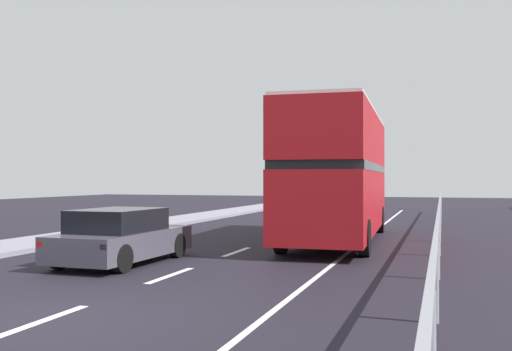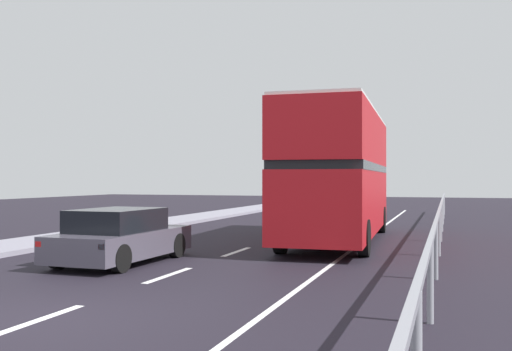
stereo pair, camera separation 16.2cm
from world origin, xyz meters
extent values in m
cube|color=black|center=(0.00, 0.00, -0.05)|extent=(73.92, 120.00, 0.10)
cube|color=silver|center=(0.00, -0.29, 0.00)|extent=(0.16, 2.12, 0.01)
cube|color=silver|center=(0.00, 3.92, 0.00)|extent=(0.16, 2.12, 0.01)
cube|color=silver|center=(0.00, 8.14, 0.00)|extent=(0.16, 2.12, 0.01)
cube|color=silver|center=(0.00, 12.36, 0.00)|extent=(0.16, 2.12, 0.01)
cube|color=silver|center=(0.00, 16.57, 0.00)|extent=(0.16, 2.12, 0.01)
cube|color=silver|center=(0.00, 20.79, 0.00)|extent=(0.16, 2.12, 0.01)
cube|color=silver|center=(0.00, 25.00, 0.00)|extent=(0.16, 2.12, 0.01)
cube|color=silver|center=(0.00, 29.22, 0.00)|extent=(0.16, 2.12, 0.01)
cube|color=silver|center=(3.04, 9.00, 0.00)|extent=(0.12, 46.00, 0.01)
cube|color=gray|center=(5.48, 9.00, 1.17)|extent=(0.08, 42.00, 0.08)
cylinder|color=gray|center=(5.48, 1.36, 0.58)|extent=(0.10, 0.10, 1.17)
cylinder|color=gray|center=(5.48, 5.18, 0.58)|extent=(0.10, 0.10, 1.17)
cylinder|color=gray|center=(5.48, 9.00, 0.58)|extent=(0.10, 0.10, 1.17)
cylinder|color=gray|center=(5.48, 12.82, 0.58)|extent=(0.10, 0.10, 1.17)
cylinder|color=gray|center=(5.48, 16.64, 0.58)|extent=(0.10, 0.10, 1.17)
cylinder|color=gray|center=(5.48, 20.45, 0.58)|extent=(0.10, 0.10, 1.17)
cylinder|color=gray|center=(5.48, 24.27, 0.58)|extent=(0.10, 0.10, 1.17)
cylinder|color=gray|center=(5.48, 28.09, 0.58)|extent=(0.10, 0.10, 1.17)
cube|color=#AC1319|center=(2.30, 11.69, 1.33)|extent=(2.94, 10.29, 1.97)
cube|color=black|center=(2.30, 11.69, 2.44)|extent=(2.94, 9.88, 0.24)
cube|color=#AC1319|center=(2.30, 11.69, 3.38)|extent=(2.94, 10.29, 1.63)
cube|color=silver|center=(2.30, 11.69, 4.24)|extent=(2.88, 10.08, 0.10)
cube|color=black|center=(2.07, 16.77, 1.43)|extent=(2.24, 0.14, 1.38)
cube|color=yellow|center=(2.07, 16.77, 3.78)|extent=(1.49, 0.11, 0.28)
cylinder|color=black|center=(0.99, 15.34, 0.50)|extent=(0.32, 1.01, 1.00)
cylinder|color=black|center=(3.28, 15.44, 0.50)|extent=(0.32, 1.01, 1.00)
cylinder|color=black|center=(1.31, 8.15, 0.50)|extent=(0.32, 1.01, 1.00)
cylinder|color=black|center=(3.60, 8.25, 0.50)|extent=(0.32, 1.01, 1.00)
cube|color=#494553|center=(-1.96, 5.23, 0.49)|extent=(1.92, 4.12, 0.62)
cube|color=black|center=(-1.97, 5.03, 1.07)|extent=(1.66, 2.28, 0.54)
cube|color=red|center=(-2.82, 3.24, 0.65)|extent=(0.16, 0.06, 0.12)
cube|color=red|center=(-1.19, 3.20, 0.65)|extent=(0.16, 0.06, 0.12)
cylinder|color=black|center=(-2.76, 6.59, 0.32)|extent=(0.21, 0.64, 0.64)
cylinder|color=black|center=(-1.10, 6.55, 0.32)|extent=(0.21, 0.64, 0.64)
cylinder|color=black|center=(-2.82, 3.91, 0.32)|extent=(0.21, 0.64, 0.64)
cylinder|color=black|center=(-1.16, 3.87, 0.32)|extent=(0.21, 0.64, 0.64)
camera|label=1|loc=(5.58, -7.40, 2.09)|focal=40.71mm
camera|label=2|loc=(5.74, -7.35, 2.09)|focal=40.71mm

